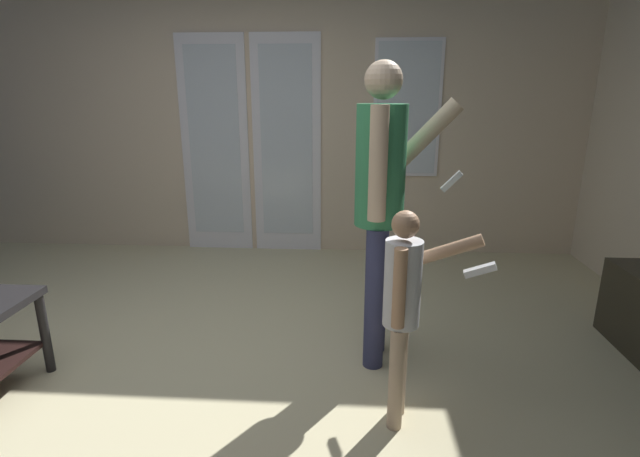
{
  "coord_description": "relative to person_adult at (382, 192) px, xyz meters",
  "views": [
    {
      "loc": [
        0.95,
        -2.16,
        1.52
      ],
      "look_at": [
        0.82,
        -0.05,
        0.91
      ],
      "focal_mm": 26.4,
      "sensor_mm": 36.0,
      "label": 1
    }
  ],
  "objects": [
    {
      "name": "person_child",
      "position": [
        0.08,
        -0.56,
        -0.38
      ],
      "size": [
        0.5,
        0.28,
        1.04
      ],
      "color": "tan",
      "rests_on": "ground_plane"
    },
    {
      "name": "wall_back_with_doors",
      "position": [
        -1.1,
        2.03,
        0.39
      ],
      "size": [
        6.37,
        0.09,
        2.88
      ],
      "color": "beige",
      "rests_on": "ground_plane"
    },
    {
      "name": "person_adult",
      "position": [
        0.0,
        0.0,
        0.0
      ],
      "size": [
        0.6,
        0.46,
        1.68
      ],
      "color": "#34375B",
      "rests_on": "ground_plane"
    },
    {
      "name": "ground_plane",
      "position": [
        -1.12,
        -0.35,
        -1.02
      ],
      "size": [
        6.37,
        4.83,
        0.02
      ],
      "primitive_type": "cube",
      "color": "beige"
    }
  ]
}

